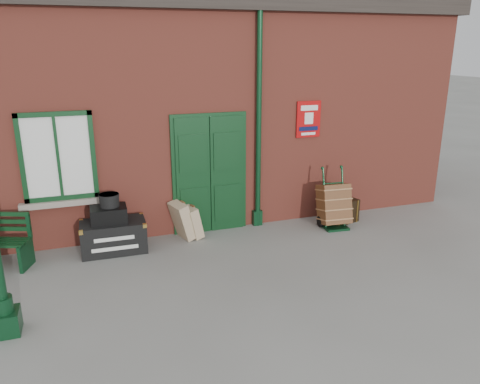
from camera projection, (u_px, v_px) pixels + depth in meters
name	position (u px, v px, depth m)	size (l,w,h in m)	color
ground	(251.00, 259.00, 7.82)	(80.00, 80.00, 0.00)	gray
station_building	(198.00, 105.00, 10.33)	(10.30, 4.30, 4.36)	#A94736
houdini_trunk	(114.00, 236.00, 8.06)	(1.09, 0.60, 0.54)	black
strongbox	(109.00, 215.00, 7.92)	(0.60, 0.43, 0.27)	black
hatbox	(109.00, 200.00, 7.88)	(0.33, 0.33, 0.22)	black
suitcase_back	(182.00, 220.00, 8.57)	(0.19, 0.48, 0.68)	tan
suitcase_front	(192.00, 222.00, 8.64)	(0.17, 0.44, 0.58)	tan
porter_trolley	(334.00, 205.00, 9.11)	(0.60, 0.65, 1.16)	#0D351B
dark_trunk	(341.00, 211.00, 9.43)	(0.64, 0.42, 0.46)	black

